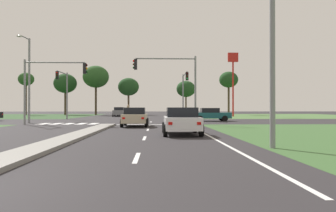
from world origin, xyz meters
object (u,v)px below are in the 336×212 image
car_grey_near (119,112)px  car_blue_second (123,112)px  street_lamp_second (28,75)px  fastfood_pole_sign (233,70)px  traffic_signal_near_left (48,79)px  treeline_fifth (186,89)px  car_teal_fourth (211,114)px  treeline_third (96,77)px  treeline_sixth (229,80)px  traffic_signal_near_right (173,77)px  treeline_near (26,80)px  car_white_third (181,121)px  treeline_second (65,84)px  pedestrian_at_median (128,109)px  traffic_signal_far_right (184,87)px  car_silver_seventh (127,111)px  traffic_signal_far_left (64,87)px  treeline_fourth (129,87)px  car_beige_sixth (135,117)px

car_grey_near → car_blue_second: (0.14, 5.34, -0.03)m
street_lamp_second → fastfood_pole_sign: (25.78, 23.35, 3.47)m
traffic_signal_near_left → street_lamp_second: street_lamp_second is taller
treeline_fifth → car_teal_fourth: bearing=-89.8°
treeline_third → treeline_sixth: treeline_third is taller
traffic_signal_near_right → treeline_near: bearing=126.6°
car_blue_second → car_white_third: car_blue_second is taller
traffic_signal_near_right → fastfood_pole_sign: (11.83, 26.01, 3.85)m
traffic_signal_near_right → treeline_second: size_ratio=0.70×
pedestrian_at_median → traffic_signal_near_left: bearing=-178.9°
car_blue_second → traffic_signal_near_right: size_ratio=0.69×
treeline_near → treeline_third: (14.73, -0.71, 0.53)m
traffic_signal_near_left → traffic_signal_far_right: bearing=40.2°
traffic_signal_far_right → treeline_second: size_ratio=0.67×
car_silver_seventh → treeline_sixth: bearing=-179.7°
traffic_signal_far_left → pedestrian_at_median: bearing=42.7°
car_teal_fourth → treeline_second: size_ratio=0.49×
traffic_signal_near_right → traffic_signal_far_left: bearing=138.5°
car_teal_fourth → treeline_fourth: treeline_fourth is taller
car_teal_fourth → pedestrian_at_median: pedestrian_at_median is taller
car_grey_near → traffic_signal_far_right: traffic_signal_far_right is taller
car_blue_second → treeline_fifth: size_ratio=0.61×
car_blue_second → traffic_signal_far_left: 21.29m
pedestrian_at_median → treeline_fourth: treeline_fourth is taller
car_teal_fourth → car_white_third: bearing=-14.9°
car_grey_near → treeline_near: size_ratio=0.46×
car_blue_second → treeline_third: (-6.39, 6.22, 7.22)m
fastfood_pole_sign → treeline_sixth: fastfood_pole_sign is taller
car_grey_near → car_teal_fourth: (12.59, -19.74, -0.06)m
car_blue_second → car_beige_sixth: (4.63, -34.93, -0.02)m
car_grey_near → treeline_third: (-6.25, 11.57, 7.19)m
car_beige_sixth → treeline_fourth: size_ratio=0.55×
traffic_signal_near_right → traffic_signal_near_left: bearing=180.0°
car_blue_second → treeline_sixth: (22.23, 8.30, 6.85)m
car_silver_seventh → traffic_signal_near_left: bearing=85.4°
treeline_fifth → treeline_fourth: bearing=159.2°
car_teal_fourth → treeline_fifth: size_ratio=0.62×
pedestrian_at_median → fastfood_pole_sign: size_ratio=0.17×
treeline_fifth → pedestrian_at_median: bearing=-120.9°
car_white_third → pedestrian_at_median: pedestrian_at_median is taller
car_grey_near → treeline_third: size_ratio=0.40×
traffic_signal_near_left → treeline_near: size_ratio=0.65×
car_silver_seventh → treeline_third: (-6.30, -1.97, 7.26)m
car_grey_near → fastfood_pole_sign: 21.14m
traffic_signal_near_right → traffic_signal_near_left: traffic_signal_near_right is taller
car_blue_second → car_silver_seventh: (-0.09, 8.20, -0.04)m
car_grey_near → car_white_third: (7.87, -37.51, -0.05)m
traffic_signal_near_left → treeline_fifth: 38.96m
pedestrian_at_median → fastfood_pole_sign: fastfood_pole_sign is taller
traffic_signal_near_right → treeline_second: 45.34m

